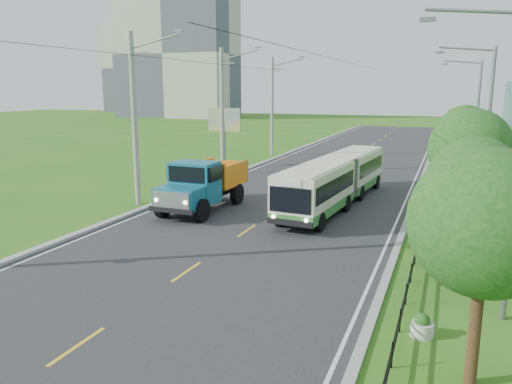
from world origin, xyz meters
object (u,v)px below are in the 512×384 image
Objects in this scene: tree_third at (471,154)px; planter_front at (422,326)px; streetlight_far at (475,113)px; planter_far at (442,181)px; pole_mid at (222,111)px; tree_fourth at (467,148)px; tree_fifth at (465,135)px; billboard_left at (224,123)px; tree_second at (475,189)px; planter_near at (433,245)px; tree_front at (487,230)px; billboard_right at (509,112)px; planter_mid at (439,205)px; dump_truck at (203,182)px; streetlight_mid at (485,125)px; pole_near at (135,119)px; tree_back at (464,131)px; bus at (336,178)px; pole_far at (272,106)px.

planter_front is (-1.26, -10.14, -3.70)m from tree_third.
planter_far is (-2.04, -6.00, -4.62)m from streetlight_far.
pole_mid is 22.25m from tree_third.
tree_fourth is 0.93× the size of tree_fifth.
tree_second is at bearing -48.48° from billboard_left.
tree_fourth is 8.87m from planter_near.
tree_fourth is (-0.00, 18.00, -0.13)m from tree_front.
tree_second is 12.00m from tree_fourth.
billboard_right reaches higher than tree_fifth.
billboard_right reaches higher than planter_far.
streetlight_far is (18.90, 7.00, -0.19)m from pole_mid.
planter_mid is (-1.26, 17.86, -3.43)m from tree_front.
dump_truck is at bearing -134.36° from planter_far.
tree_fifth is at bearing -55.95° from planter_far.
streetlight_mid is 14.00m from streetlight_far.
billboard_left reaches higher than planter_near.
billboard_right reaches higher than tree_fourth.
tree_fourth is (18.12, 5.14, -1.51)m from pole_near.
tree_back is at bearing 73.12° from planter_far.
tree_second is 6.02m from tree_third.
streetlight_mid is at bearing -90.00° from streetlight_far.
tree_fifth is 19.74m from billboard_left.
bus is (-7.05, 16.94, -2.06)m from tree_front.
billboard_left is at bearing -97.83° from pole_far.
tree_fourth is at bearing -90.00° from tree_fifth.
pole_far is 41.09m from tree_front.
pole_near reaches higher than dump_truck.
tree_fifth is 8.66× the size of planter_front.
tree_third reaches higher than tree_fourth.
tree_second is at bearing -20.74° from pole_near.
tree_fourth is 1.54m from streetlight_mid.
bus reaches higher than planter_front.
tree_fifth reaches higher than planter_far.
tree_third is at bearing -84.82° from planter_far.
pole_far is 1.67× the size of tree_third.
tree_fifth reaches higher than tree_back.
tree_front is (18.12, -36.86, -1.37)m from pole_far.
planter_near is at bearing -41.65° from pole_mid.
tree_fifth is (18.12, -12.86, -1.24)m from pole_far.
planter_mid is 8.00m from planter_far.
streetlight_far reaches higher than planter_front.
billboard_left is at bearing 143.33° from bus.
planter_far is at bearing 90.00° from planter_mid.
planter_front is (16.86, -35.00, -4.81)m from pole_far.
pole_mid is 18.88m from planter_mid.
pole_mid is at bearing 138.35° from planter_near.
tree_third is 0.82× the size of billboard_right.
bus is at bearing -143.89° from billboard_right.
pole_near is 1.92× the size of billboard_left.
tree_third reaches higher than tree_front.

